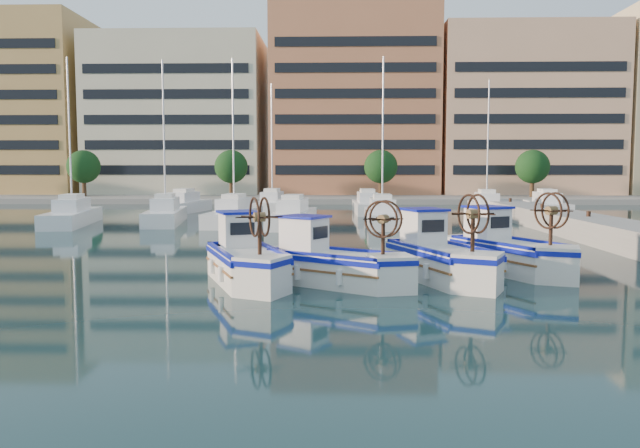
# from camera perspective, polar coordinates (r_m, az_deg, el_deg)

# --- Properties ---
(ground) EXTENTS (300.00, 300.00, 0.00)m
(ground) POSITION_cam_1_polar(r_m,az_deg,el_deg) (21.88, 4.73, -5.14)
(ground) COLOR #17383C
(ground) RESTS_ON ground
(quay) EXTENTS (3.00, 60.00, 1.20)m
(quay) POSITION_cam_1_polar(r_m,az_deg,el_deg) (32.91, 27.16, -1.21)
(quay) COLOR gray
(quay) RESTS_ON ground
(waterfront) EXTENTS (180.00, 40.00, 25.60)m
(waterfront) POSITION_cam_1_polar(r_m,az_deg,el_deg) (87.48, 8.56, 9.70)
(waterfront) COLOR gray
(waterfront) RESTS_ON ground
(yacht_marina) EXTENTS (40.28, 22.42, 11.50)m
(yacht_marina) POSITION_cam_1_polar(r_m,az_deg,el_deg) (49.14, -1.19, 1.13)
(yacht_marina) COLOR white
(yacht_marina) RESTS_ON ground
(fishing_boat_a) EXTENTS (3.48, 5.00, 3.01)m
(fishing_boat_a) POSITION_cam_1_polar(r_m,az_deg,el_deg) (21.40, -6.84, -3.13)
(fishing_boat_a) COLOR white
(fishing_boat_a) RESTS_ON ground
(fishing_boat_b) EXTENTS (4.74, 3.97, 2.89)m
(fishing_boat_b) POSITION_cam_1_polar(r_m,az_deg,el_deg) (20.84, 0.96, -3.41)
(fishing_boat_b) COLOR white
(fishing_boat_b) RESTS_ON ground
(fishing_boat_c) EXTENTS (3.53, 5.12, 3.09)m
(fishing_boat_c) POSITION_cam_1_polar(r_m,az_deg,el_deg) (22.18, 10.80, -2.85)
(fishing_boat_c) COLOR white
(fishing_boat_c) RESTS_ON ground
(fishing_boat_d) EXTENTS (3.92, 5.11, 3.08)m
(fishing_boat_d) POSITION_cam_1_polar(r_m,az_deg,el_deg) (24.41, 16.75, -2.26)
(fishing_boat_d) COLOR white
(fishing_boat_d) RESTS_ON ground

